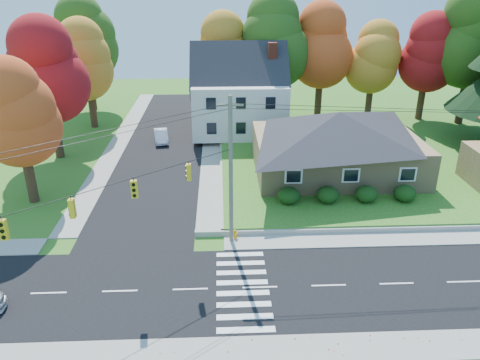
{
  "coord_description": "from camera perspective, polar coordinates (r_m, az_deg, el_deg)",
  "views": [
    {
      "loc": [
        -2.13,
        -22.1,
        16.49
      ],
      "look_at": [
        -0.79,
        8.0,
        3.28
      ],
      "focal_mm": 35.0,
      "sensor_mm": 36.0,
      "label": 1
    }
  ],
  "objects": [
    {
      "name": "tree_lot_0",
      "position": [
        56.69,
        -2.47,
        15.36
      ],
      "size": [
        6.72,
        6.72,
        12.51
      ],
      "color": "#3F2A19",
      "rests_on": "lawn"
    },
    {
      "name": "tree_lot_4",
      "position": [
        59.79,
        21.99,
        14.17
      ],
      "size": [
        6.72,
        6.72,
        12.51
      ],
      "color": "#3F2A19",
      "rests_on": "lawn"
    },
    {
      "name": "tree_lot_2",
      "position": [
        57.88,
        9.96,
        15.87
      ],
      "size": [
        7.28,
        7.28,
        13.56
      ],
      "color": "#3F2A19",
      "rests_on": "lawn"
    },
    {
      "name": "tree_lot_5",
      "position": [
        59.53,
        26.69,
        15.29
      ],
      "size": [
        8.4,
        8.4,
        15.64
      ],
      "color": "#3F2A19",
      "rests_on": "lawn"
    },
    {
      "name": "ground",
      "position": [
        27.65,
        2.44,
        -12.96
      ],
      "size": [
        120.0,
        120.0,
        0.0
      ],
      "primitive_type": "plane",
      "color": "#3D7923"
    },
    {
      "name": "lawn",
      "position": [
        48.47,
        15.83,
        3.17
      ],
      "size": [
        30.0,
        30.0,
        0.5
      ],
      "primitive_type": "cube",
      "color": "#3D7923",
      "rests_on": "ground"
    },
    {
      "name": "white_car",
      "position": [
        51.19,
        -9.6,
        5.34
      ],
      "size": [
        2.0,
        4.1,
        1.3
      ],
      "primitive_type": "imported",
      "rotation": [
        0.0,
        0.0,
        0.16
      ],
      "color": "silver",
      "rests_on": "road_cross"
    },
    {
      "name": "tree_west_1",
      "position": [
        47.55,
        -22.53,
        12.21
      ],
      "size": [
        7.28,
        7.28,
        13.56
      ],
      "color": "#3F2A19",
      "rests_on": "ground"
    },
    {
      "name": "sidewalk_north",
      "position": [
        31.77,
        1.68,
        -7.52
      ],
      "size": [
        90.0,
        2.0,
        0.08
      ],
      "primitive_type": "cube",
      "color": "#9C9A90",
      "rests_on": "ground"
    },
    {
      "name": "road_main",
      "position": [
        27.65,
        2.44,
        -12.94
      ],
      "size": [
        90.0,
        8.0,
        0.02
      ],
      "primitive_type": "cube",
      "color": "black",
      "rests_on": "ground"
    },
    {
      "name": "traffic_infrastructure",
      "position": [
        26.12,
        2.06,
        -2.08
      ],
      "size": [
        38.1,
        10.66,
        10.0
      ],
      "color": "#666059",
      "rests_on": "ground"
    },
    {
      "name": "sidewalk_south",
      "position": [
        23.82,
        3.5,
        -20.06
      ],
      "size": [
        90.0,
        2.0,
        0.08
      ],
      "primitive_type": "cube",
      "color": "#9C9A90",
      "rests_on": "ground"
    },
    {
      "name": "tree_lot_1",
      "position": [
        55.86,
        3.94,
        16.55
      ],
      "size": [
        7.84,
        7.84,
        14.6
      ],
      "color": "#3F2A19",
      "rests_on": "lawn"
    },
    {
      "name": "ranch_house",
      "position": [
        41.58,
        11.74,
        4.62
      ],
      "size": [
        14.6,
        10.6,
        5.4
      ],
      "color": "tan",
      "rests_on": "lawn"
    },
    {
      "name": "tree_west_3",
      "position": [
        64.77,
        -18.35,
        16.0
      ],
      "size": [
        7.84,
        7.84,
        14.6
      ],
      "color": "#3F2A19",
      "rests_on": "ground"
    },
    {
      "name": "tree_west_0",
      "position": [
        38.35,
        -25.48,
        7.29
      ],
      "size": [
        6.16,
        6.16,
        11.47
      ],
      "color": "#3F2A19",
      "rests_on": "ground"
    },
    {
      "name": "colonial_house",
      "position": [
        51.54,
        -0.06,
        10.32
      ],
      "size": [
        10.4,
        8.4,
        9.6
      ],
      "color": "silver",
      "rests_on": "lawn"
    },
    {
      "name": "hedge_row",
      "position": [
        36.68,
        12.93,
        -1.71
      ],
      "size": [
        10.7,
        1.7,
        1.27
      ],
      "color": "#163A10",
      "rests_on": "lawn"
    },
    {
      "name": "tree_lot_3",
      "position": [
        58.67,
        15.99,
        14.14
      ],
      "size": [
        6.16,
        6.16,
        11.47
      ],
      "color": "#3F2A19",
      "rests_on": "lawn"
    },
    {
      "name": "road_cross",
      "position": [
        51.18,
        -9.02,
        4.59
      ],
      "size": [
        8.0,
        44.0,
        0.02
      ],
      "primitive_type": "cube",
      "color": "black",
      "rests_on": "ground"
    },
    {
      "name": "tree_west_2",
      "position": [
        56.77,
        -18.23,
        13.74
      ],
      "size": [
        6.72,
        6.72,
        12.51
      ],
      "color": "#3F2A19",
      "rests_on": "ground"
    },
    {
      "name": "fire_hydrant",
      "position": [
        32.01,
        -0.6,
        -6.65
      ],
      "size": [
        0.4,
        0.31,
        0.69
      ],
      "color": "#EBA00C",
      "rests_on": "ground"
    }
  ]
}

